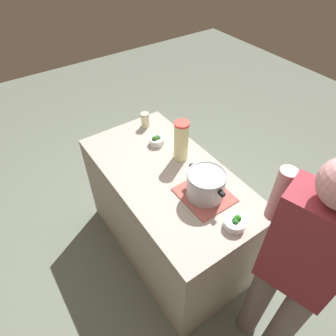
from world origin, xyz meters
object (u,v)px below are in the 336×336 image
object	(u,v)px
mason_jar	(145,120)
broccoli_bowl_center	(157,140)
person_cook	(294,273)
broccoli_bowl_front	(235,223)
lemonade_pitcher	(181,141)
cooking_pot	(206,184)

from	to	relation	value
mason_jar	broccoli_bowl_center	xyz separation A→B (m)	(0.25, -0.05, -0.03)
mason_jar	person_cook	world-z (taller)	person_cook
broccoli_bowl_front	person_cook	size ratio (longest dim) A/B	0.08
lemonade_pitcher	broccoli_bowl_front	xyz separation A→B (m)	(0.66, -0.10, -0.12)
lemonade_pitcher	broccoli_bowl_center	bearing A→B (deg)	-166.67
broccoli_bowl_center	person_cook	world-z (taller)	person_cook
cooking_pot	broccoli_bowl_center	bearing A→B (deg)	176.79
cooking_pot	broccoli_bowl_front	xyz separation A→B (m)	(0.28, -0.01, -0.07)
person_cook	broccoli_bowl_front	bearing A→B (deg)	-176.56
broccoli_bowl_front	cooking_pot	bearing A→B (deg)	177.73
broccoli_bowl_front	person_cook	xyz separation A→B (m)	(0.39, 0.02, 0.01)
cooking_pot	lemonade_pitcher	size ratio (longest dim) A/B	1.03
mason_jar	lemonade_pitcher	bearing A→B (deg)	0.64
lemonade_pitcher	person_cook	size ratio (longest dim) A/B	0.19
broccoli_bowl_front	mason_jar	bearing A→B (deg)	175.22
person_cook	lemonade_pitcher	bearing A→B (deg)	175.79
broccoli_bowl_center	person_cook	distance (m)	1.28
cooking_pot	person_cook	world-z (taller)	person_cook
broccoli_bowl_center	cooking_pot	bearing A→B (deg)	-3.21
lemonade_pitcher	broccoli_bowl_front	size ratio (longest dim) A/B	2.42
mason_jar	broccoli_bowl_front	bearing A→B (deg)	-4.78
mason_jar	broccoli_bowl_center	bearing A→B (deg)	-11.48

